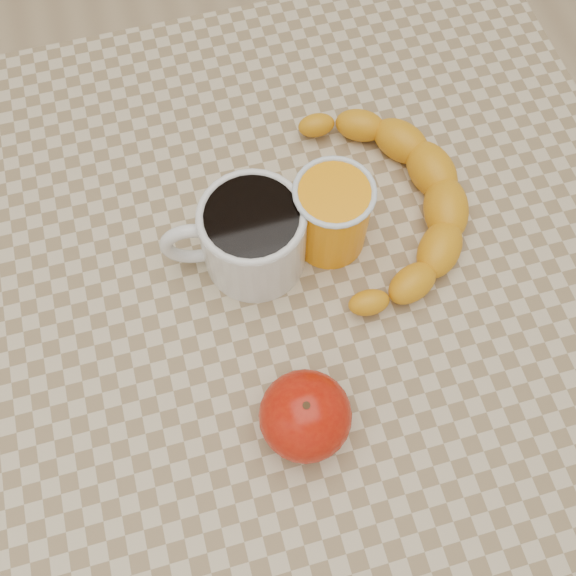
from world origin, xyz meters
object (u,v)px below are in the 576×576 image
object	(u,v)px
coffee_mug	(250,236)
orange_juice_glass	(332,215)
banana	(385,203)
table	(288,326)
apple	(305,416)

from	to	relation	value
coffee_mug	orange_juice_glass	xyz separation A→B (m)	(0.08, 0.00, 0.00)
banana	orange_juice_glass	bearing A→B (deg)	-156.48
table	apple	size ratio (longest dim) A/B	7.75
orange_juice_glass	banana	world-z (taller)	orange_juice_glass
banana	coffee_mug	bearing A→B (deg)	-161.99
coffee_mug	table	bearing A→B (deg)	-65.40
apple	coffee_mug	bearing A→B (deg)	91.08
coffee_mug	banana	distance (m)	0.15
banana	table	bearing A→B (deg)	-139.17
table	coffee_mug	distance (m)	0.14
coffee_mug	orange_juice_glass	distance (m)	0.08
table	orange_juice_glass	distance (m)	0.16
orange_juice_glass	apple	xyz separation A→B (m)	(-0.08, -0.18, -0.01)
table	banana	bearing A→B (deg)	27.85
apple	table	bearing A→B (deg)	81.13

